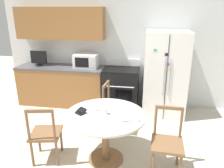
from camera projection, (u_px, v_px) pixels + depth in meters
back_wall at (103, 42)px, 4.91m from camera, size 5.20×0.44×2.60m
kitchen_counter at (62, 85)px, 5.09m from camera, size 1.99×0.64×0.90m
refrigerator at (165, 74)px, 4.50m from camera, size 0.85×0.80×1.74m
oven_range at (121, 88)px, 4.84m from camera, size 0.76×0.68×1.08m
microwave at (86, 61)px, 4.84m from camera, size 0.52×0.38×0.30m
countertop_tv at (39, 58)px, 4.95m from camera, size 0.37×0.16×0.34m
dining_table at (105, 124)px, 3.10m from camera, size 1.13×1.13×0.75m
dining_chair_left at (45, 134)px, 3.14m from camera, size 0.50×0.50×0.90m
dining_chair_right at (167, 143)px, 2.93m from camera, size 0.44×0.44×0.90m
dining_chair_far at (115, 108)px, 3.96m from camera, size 0.45×0.45×0.90m
candle_glass at (105, 112)px, 3.03m from camera, size 0.08×0.08×0.09m
folded_napkin at (98, 109)px, 3.15m from camera, size 0.15×0.07×0.05m
wallet at (81, 112)px, 3.06m from camera, size 0.17×0.17×0.07m
mail_stack at (130, 116)px, 2.96m from camera, size 0.28×0.34×0.02m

